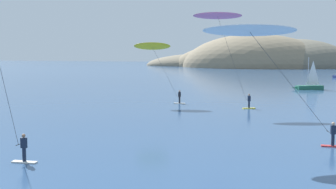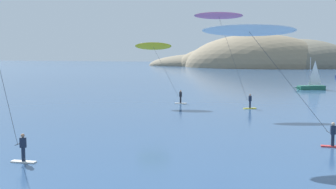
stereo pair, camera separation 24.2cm
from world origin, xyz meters
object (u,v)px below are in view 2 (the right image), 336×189
at_px(sailboat_near, 310,86).
at_px(kitesurfer_pink, 221,23).
at_px(kitesurfer_white, 254,37).
at_px(kitesurfer_yellow, 155,50).

height_order(sailboat_near, kitesurfer_pink, kitesurfer_pink).
bearing_deg(sailboat_near, kitesurfer_white, -94.83).
xyz_separation_m(kitesurfer_pink, kitesurfer_white, (5.89, -18.91, -2.29)).
relative_size(kitesurfer_pink, kitesurfer_yellow, 1.41).
bearing_deg(kitesurfer_pink, sailboat_near, 71.72).
xyz_separation_m(kitesurfer_pink, kitesurfer_yellow, (-8.89, 2.62, -3.03)).
relative_size(kitesurfer_white, kitesurfer_yellow, 1.23).
relative_size(sailboat_near, kitesurfer_white, 0.59).
height_order(sailboat_near, kitesurfer_white, kitesurfer_white).
height_order(sailboat_near, kitesurfer_yellow, kitesurfer_yellow).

